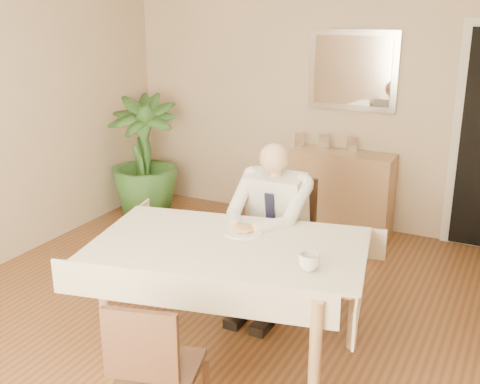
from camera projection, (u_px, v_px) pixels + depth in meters
The scene contains 16 objects.
room at pixel (214, 154), 3.70m from camera, with size 5.00×5.02×2.60m.
mirror at pixel (353, 71), 5.66m from camera, with size 0.86×0.04×0.76m.
dining_table at pixel (229, 255), 3.79m from camera, with size 1.92×1.36×0.75m.
chair_far at pixel (283, 230), 4.58m from camera, with size 0.45×0.45×0.93m.
chair_near at pixel (154, 365), 3.04m from camera, with size 0.47×0.48×0.81m.
seated_man at pixel (268, 222), 4.28m from camera, with size 0.48×0.72×1.24m.
plate at pixel (244, 232), 3.92m from camera, with size 0.26×0.26×0.02m, color white.
food at pixel (244, 229), 3.91m from camera, with size 0.14×0.14×0.06m, color #966A44.
knife at pixel (245, 234), 3.84m from camera, with size 0.01×0.01×0.13m, color silver.
fork at pixel (234, 231), 3.88m from camera, with size 0.01×0.01×0.13m, color silver.
coffee_mug at pixel (309, 262), 3.38m from camera, with size 0.12×0.12×0.10m, color white.
sideboard at pixel (341, 191), 5.89m from camera, with size 0.99×0.34×0.79m, color tan.
photo_frame_left at pixel (300, 140), 5.96m from camera, with size 0.10×0.02×0.14m, color silver.
photo_frame_center at pixel (324, 142), 5.90m from camera, with size 0.10×0.02×0.14m, color silver.
photo_frame_right at pixel (352, 145), 5.78m from camera, with size 0.10×0.02×0.14m, color silver.
potted_palm at pixel (144, 157), 6.23m from camera, with size 0.71×0.71×1.26m, color #2A5621.
Camera 1 is at (1.75, -3.13, 2.23)m, focal length 45.00 mm.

